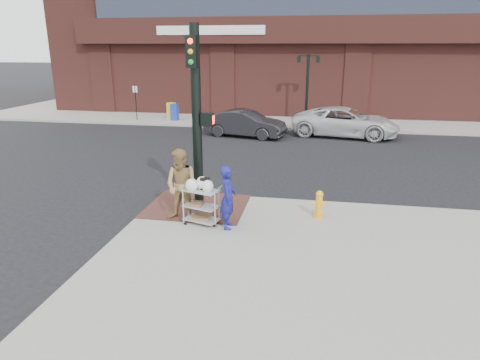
% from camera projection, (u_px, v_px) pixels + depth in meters
% --- Properties ---
extents(ground, '(220.00, 220.00, 0.00)m').
position_uv_depth(ground, '(210.00, 225.00, 11.48)').
color(ground, black).
rests_on(ground, ground).
extents(sidewalk_far, '(65.00, 36.00, 0.15)m').
position_uv_depth(sidewalk_far, '(426.00, 98.00, 39.37)').
color(sidewalk_far, gray).
rests_on(sidewalk_far, ground).
extents(brick_curb_ramp, '(2.80, 2.40, 0.01)m').
position_uv_depth(brick_curb_ramp, '(197.00, 206.00, 12.38)').
color(brick_curb_ramp, '#4D2724').
rests_on(brick_curb_ramp, sidewalk_near).
extents(lamp_post, '(1.32, 0.22, 4.00)m').
position_uv_depth(lamp_post, '(307.00, 81.00, 25.38)').
color(lamp_post, black).
rests_on(lamp_post, sidewalk_far).
extents(parking_sign, '(0.05, 0.05, 2.20)m').
position_uv_depth(parking_sign, '(136.00, 102.00, 26.64)').
color(parking_sign, black).
rests_on(parking_sign, sidewalk_far).
extents(traffic_signal_pole, '(0.61, 0.51, 5.00)m').
position_uv_depth(traffic_signal_pole, '(197.00, 115.00, 11.44)').
color(traffic_signal_pole, black).
rests_on(traffic_signal_pole, sidewalk_near).
extents(woman_blue, '(0.43, 0.62, 1.63)m').
position_uv_depth(woman_blue, '(228.00, 197.00, 10.70)').
color(woman_blue, navy).
rests_on(woman_blue, sidewalk_near).
extents(pedestrian_tan, '(1.03, 0.85, 1.93)m').
position_uv_depth(pedestrian_tan, '(182.00, 186.00, 11.11)').
color(pedestrian_tan, olive).
rests_on(pedestrian_tan, sidewalk_near).
extents(sedan_dark, '(4.45, 2.35, 1.40)m').
position_uv_depth(sedan_dark, '(245.00, 123.00, 22.49)').
color(sedan_dark, black).
rests_on(sedan_dark, ground).
extents(minivan_white, '(5.84, 3.42, 1.53)m').
position_uv_depth(minivan_white, '(345.00, 122.00, 22.56)').
color(minivan_white, silver).
rests_on(minivan_white, ground).
extents(utility_cart, '(1.00, 0.73, 1.24)m').
position_uv_depth(utility_cart, '(201.00, 203.00, 11.04)').
color(utility_cart, '#9B9A9F').
rests_on(utility_cart, sidewalk_near).
extents(fire_hydrant, '(0.36, 0.25, 0.76)m').
position_uv_depth(fire_hydrant, '(319.00, 204.00, 11.46)').
color(fire_hydrant, '#F8A614').
rests_on(fire_hydrant, sidewalk_near).
extents(newsbox_yellow, '(0.55, 0.53, 1.05)m').
position_uv_depth(newsbox_yellow, '(171.00, 111.00, 27.05)').
color(newsbox_yellow, gold).
rests_on(newsbox_yellow, sidewalk_far).
extents(newsbox_blue, '(0.45, 0.41, 1.01)m').
position_uv_depth(newsbox_blue, '(175.00, 112.00, 26.67)').
color(newsbox_blue, '#1934A5').
rests_on(newsbox_blue, sidewalk_far).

